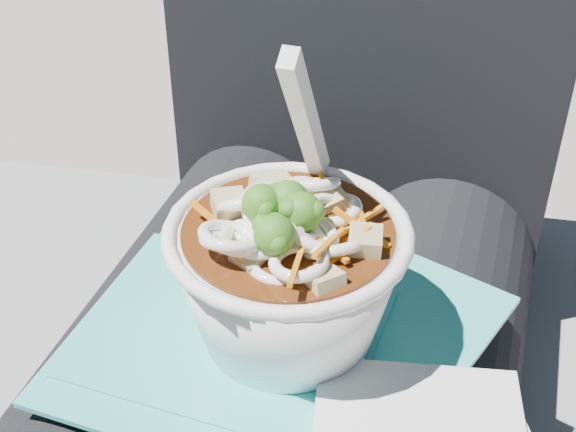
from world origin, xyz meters
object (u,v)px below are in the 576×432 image
(person_body, at_px, (308,299))
(plastic_bag, at_px, (267,340))
(udon_bowl, at_px, (288,268))
(lap, at_px, (272,415))

(person_body, bearing_deg, plastic_bag, -89.55)
(person_body, distance_m, udon_bowl, 0.15)
(plastic_bag, relative_size, udon_bowl, 1.43)
(person_body, height_order, udon_bowl, person_body)
(lap, bearing_deg, plastic_bag, -85.07)
(plastic_bag, distance_m, udon_bowl, 0.06)
(person_body, xyz_separation_m, plastic_bag, (0.00, -0.10, 0.05))
(udon_bowl, bearing_deg, lap, 166.20)
(plastic_bag, height_order, udon_bowl, udon_bowl)
(person_body, relative_size, plastic_bag, 3.47)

